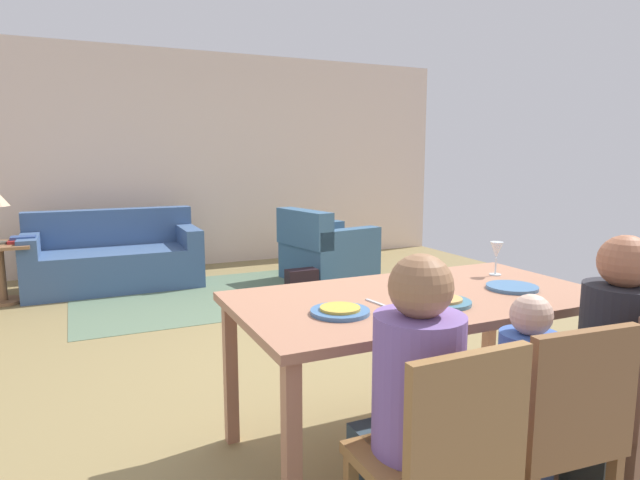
{
  "coord_description": "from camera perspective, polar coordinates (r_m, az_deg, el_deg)",
  "views": [
    {
      "loc": [
        -1.52,
        -3.26,
        1.42
      ],
      "look_at": [
        -0.02,
        0.0,
        0.85
      ],
      "focal_mm": 30.3,
      "sensor_mm": 36.0,
      "label": 1
    }
  ],
  "objects": [
    {
      "name": "person_child",
      "position": [
        2.26,
        20.27,
        -17.39
      ],
      "size": [
        0.22,
        0.3,
        0.92
      ],
      "color": "#2B3654",
      "rests_on": "ground_plane"
    },
    {
      "name": "side_table",
      "position": [
        6.02,
        -30.7,
        -2.26
      ],
      "size": [
        0.56,
        0.56,
        0.58
      ],
      "color": "#8B603F",
      "rests_on": "ground_plane"
    },
    {
      "name": "book_lower",
      "position": [
        5.94,
        -29.06,
        -0.14
      ],
      "size": [
        0.22,
        0.16,
        0.03
      ],
      "primitive_type": "cube",
      "color": "maroon",
      "rests_on": "side_table"
    },
    {
      "name": "person_man",
      "position": [
        1.95,
        9.53,
        -18.8
      ],
      "size": [
        0.3,
        0.4,
        1.11
      ],
      "color": "#314451",
      "rests_on": "ground_plane"
    },
    {
      "name": "plate_near_child",
      "position": [
        2.48,
        12.85,
        -6.43
      ],
      "size": [
        0.25,
        0.25,
        0.02
      ],
      "primitive_type": "cylinder",
      "color": "teal",
      "rests_on": "dining_table"
    },
    {
      "name": "dining_chair_child",
      "position": [
        2.13,
        23.54,
        -17.57
      ],
      "size": [
        0.45,
        0.45,
        0.87
      ],
      "color": "brown",
      "rests_on": "ground_plane"
    },
    {
      "name": "armchair",
      "position": [
        6.16,
        0.54,
        -1.31
      ],
      "size": [
        1.0,
        0.99,
        0.82
      ],
      "color": "#3B6081",
      "rests_on": "ground_plane"
    },
    {
      "name": "area_rug",
      "position": [
        5.61,
        -11.64,
        -5.82
      ],
      "size": [
        2.6,
        1.8,
        0.01
      ],
      "primitive_type": "cube",
      "color": "#5B7359",
      "rests_on": "ground_plane"
    },
    {
      "name": "dining_table",
      "position": [
        2.64,
        10.4,
        -7.23
      ],
      "size": [
        1.75,
        0.93,
        0.76
      ],
      "color": "#AF7658",
      "rests_on": "ground_plane"
    },
    {
      "name": "fork",
      "position": [
        2.44,
        6.02,
        -6.64
      ],
      "size": [
        0.04,
        0.15,
        0.01
      ],
      "primitive_type": "cube",
      "rotation": [
        0.0,
        0.0,
        0.14
      ],
      "color": "silver",
      "rests_on": "dining_table"
    },
    {
      "name": "plate_near_man",
      "position": [
        2.27,
        2.13,
        -7.58
      ],
      "size": [
        0.25,
        0.25,
        0.02
      ],
      "primitive_type": "cylinder",
      "color": "teal",
      "rests_on": "dining_table"
    },
    {
      "name": "handbag",
      "position": [
        5.56,
        -1.95,
        -4.42
      ],
      "size": [
        0.32,
        0.16,
        0.26
      ],
      "primitive_type": "cube",
      "color": "black",
      "rests_on": "ground_plane"
    },
    {
      "name": "plate_near_woman",
      "position": [
        2.84,
        19.63,
        -4.73
      ],
      "size": [
        0.25,
        0.25,
        0.02
      ],
      "primitive_type": "cylinder",
      "color": "teal",
      "rests_on": "dining_table"
    },
    {
      "name": "couch",
      "position": [
        6.26,
        -20.93,
        -1.89
      ],
      "size": [
        1.76,
        0.86,
        0.82
      ],
      "color": "#3D5985",
      "rests_on": "ground_plane"
    },
    {
      "name": "book_upper",
      "position": [
        6.0,
        -28.86,
        0.23
      ],
      "size": [
        0.22,
        0.16,
        0.03
      ],
      "primitive_type": "cube",
      "color": "#304A84",
      "rests_on": "book_lower"
    },
    {
      "name": "pizza_near_child",
      "position": [
        2.47,
        12.87,
        -6.09
      ],
      "size": [
        0.17,
        0.17,
        0.01
      ],
      "primitive_type": "cylinder",
      "color": "tan",
      "rests_on": "plate_near_child"
    },
    {
      "name": "dining_chair_man",
      "position": [
        1.83,
        12.83,
        -21.53
      ],
      "size": [
        0.42,
        0.42,
        0.87
      ],
      "color": "olive",
      "rests_on": "ground_plane"
    },
    {
      "name": "wine_glass",
      "position": [
        3.12,
        18.13,
        -1.16
      ],
      "size": [
        0.07,
        0.07,
        0.19
      ],
      "color": "silver",
      "rests_on": "dining_table"
    },
    {
      "name": "person_woman",
      "position": [
        2.58,
        28.09,
        -12.66
      ],
      "size": [
        0.3,
        0.41,
        1.11
      ],
      "color": "#3B4141",
      "rests_on": "ground_plane"
    },
    {
      "name": "knife",
      "position": [
        2.79,
        11.93,
        -4.8
      ],
      "size": [
        0.03,
        0.17,
        0.01
      ],
      "primitive_type": "cube",
      "rotation": [
        0.0,
        0.0,
        -0.12
      ],
      "color": "silver",
      "rests_on": "dining_table"
    },
    {
      "name": "ground_plane",
      "position": [
        4.33,
        -2.73,
        -10.27
      ],
      "size": [
        6.88,
        6.27,
        0.02
      ],
      "primitive_type": "cube",
      "color": "olive"
    },
    {
      "name": "pizza_near_man",
      "position": [
        2.27,
        2.14,
        -7.22
      ],
      "size": [
        0.17,
        0.17,
        0.01
      ],
      "primitive_type": "cylinder",
      "color": "gold",
      "rests_on": "plate_near_man"
    },
    {
      "name": "back_wall",
      "position": [
        7.15,
        -12.54,
        8.21
      ],
      "size": [
        6.88,
        0.1,
        2.7
      ],
      "primitive_type": "cube",
      "color": "beige",
      "rests_on": "ground_plane"
    }
  ]
}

